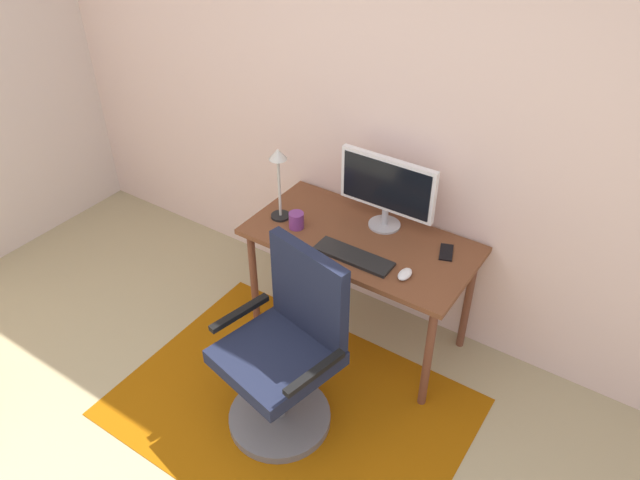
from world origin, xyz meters
name	(u,v)px	position (x,y,z in m)	size (l,w,h in m)	color
wall_back	(413,116)	(0.00, 2.20, 1.30)	(6.00, 0.10, 2.60)	beige
area_rug	(291,407)	(-0.06, 1.13, 0.00)	(1.79, 1.31, 0.01)	#934D06
desk	(360,250)	(-0.06, 1.81, 0.63)	(1.25, 0.64, 0.71)	brown
monitor	(387,187)	(-0.02, 1.99, 0.96)	(0.56, 0.18, 0.42)	#B2B2B7
keyboard	(353,256)	(-0.01, 1.64, 0.72)	(0.43, 0.13, 0.02)	black
computer_mouse	(405,274)	(0.29, 1.65, 0.73)	(0.06, 0.10, 0.03)	white
coffee_cup	(296,220)	(-0.41, 1.70, 0.76)	(0.08, 0.08, 0.09)	#72327C
cell_phone	(446,252)	(0.38, 1.95, 0.72)	(0.07, 0.14, 0.01)	black
desk_lamp	(279,171)	(-0.55, 1.74, 1.01)	(0.11, 0.11, 0.43)	black
office_chair	(286,358)	(-0.05, 1.09, 0.42)	(0.64, 0.59, 1.01)	slate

